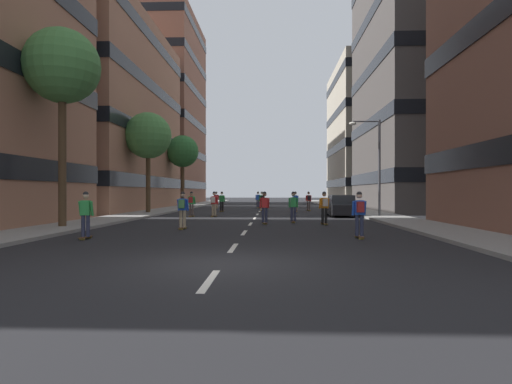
{
  "coord_description": "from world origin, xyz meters",
  "views": [
    {
      "loc": [
        1.28,
        -10.54,
        1.77
      ],
      "look_at": [
        0.0,
        20.29,
        1.74
      ],
      "focal_mm": 30.34,
      "sensor_mm": 36.0,
      "label": 1
    }
  ],
  "objects_px": {
    "street_tree_near": "(148,136)",
    "skater_2": "(258,199)",
    "skater_0": "(309,200)",
    "skater_1": "(86,213)",
    "skater_10": "(265,206)",
    "street_tree_far": "(183,152)",
    "skater_8": "(191,202)",
    "skater_12": "(214,202)",
    "skater_3": "(262,200)",
    "street_tree_mid": "(62,67)",
    "skater_4": "(295,201)",
    "skater_5": "(293,205)",
    "skater_9": "(183,208)",
    "skater_13": "(324,206)",
    "skater_11": "(359,212)",
    "parked_car_near": "(341,207)",
    "skater_6": "(222,201)",
    "skater_7": "(216,199)",
    "streetlamp_right": "(374,157)"
  },
  "relations": [
    {
      "from": "skater_3",
      "to": "skater_11",
      "type": "distance_m",
      "value": 23.31
    },
    {
      "from": "street_tree_mid",
      "to": "skater_5",
      "type": "height_order",
      "value": "street_tree_mid"
    },
    {
      "from": "skater_5",
      "to": "skater_9",
      "type": "bearing_deg",
      "value": -139.95
    },
    {
      "from": "streetlamp_right",
      "to": "skater_1",
      "type": "xyz_separation_m",
      "value": [
        -13.78,
        -13.84,
        -3.15
      ]
    },
    {
      "from": "street_tree_near",
      "to": "street_tree_mid",
      "type": "xyz_separation_m",
      "value": [
        0.0,
        -13.95,
        1.46
      ]
    },
    {
      "from": "parked_car_near",
      "to": "skater_7",
      "type": "bearing_deg",
      "value": 126.51
    },
    {
      "from": "street_tree_near",
      "to": "skater_12",
      "type": "relative_size",
      "value": 4.46
    },
    {
      "from": "skater_2",
      "to": "skater_8",
      "type": "bearing_deg",
      "value": -103.96
    },
    {
      "from": "skater_0",
      "to": "skater_7",
      "type": "relative_size",
      "value": 1.0
    },
    {
      "from": "skater_1",
      "to": "skater_10",
      "type": "distance_m",
      "value": 10.08
    },
    {
      "from": "skater_7",
      "to": "skater_12",
      "type": "height_order",
      "value": "same"
    },
    {
      "from": "parked_car_near",
      "to": "skater_6",
      "type": "xyz_separation_m",
      "value": [
        -9.35,
        6.71,
        0.29
      ]
    },
    {
      "from": "skater_0",
      "to": "street_tree_near",
      "type": "bearing_deg",
      "value": -157.06
    },
    {
      "from": "skater_1",
      "to": "skater_12",
      "type": "xyz_separation_m",
      "value": [
        2.79,
        14.36,
        0.03
      ]
    },
    {
      "from": "skater_2",
      "to": "skater_4",
      "type": "height_order",
      "value": "same"
    },
    {
      "from": "street_tree_near",
      "to": "street_tree_mid",
      "type": "bearing_deg",
      "value": -90.0
    },
    {
      "from": "street_tree_mid",
      "to": "street_tree_far",
      "type": "distance_m",
      "value": 26.95
    },
    {
      "from": "parked_car_near",
      "to": "skater_13",
      "type": "distance_m",
      "value": 8.13
    },
    {
      "from": "skater_6",
      "to": "skater_0",
      "type": "bearing_deg",
      "value": 13.55
    },
    {
      "from": "skater_2",
      "to": "skater_13",
      "type": "bearing_deg",
      "value": -79.2
    },
    {
      "from": "parked_car_near",
      "to": "skater_6",
      "type": "relative_size",
      "value": 2.47
    },
    {
      "from": "skater_7",
      "to": "skater_6",
      "type": "bearing_deg",
      "value": -79.03
    },
    {
      "from": "skater_1",
      "to": "skater_4",
      "type": "distance_m",
      "value": 23.99
    },
    {
      "from": "skater_1",
      "to": "skater_13",
      "type": "bearing_deg",
      "value": 37.29
    },
    {
      "from": "skater_1",
      "to": "street_tree_near",
      "type": "bearing_deg",
      "value": 99.4
    },
    {
      "from": "street_tree_near",
      "to": "skater_2",
      "type": "bearing_deg",
      "value": 55.72
    },
    {
      "from": "skater_0",
      "to": "skater_12",
      "type": "xyz_separation_m",
      "value": [
        -7.38,
        -9.44,
        0.0
      ]
    },
    {
      "from": "parked_car_near",
      "to": "street_tree_far",
      "type": "relative_size",
      "value": 0.56
    },
    {
      "from": "skater_3",
      "to": "skater_11",
      "type": "bearing_deg",
      "value": -79.33
    },
    {
      "from": "skater_1",
      "to": "skater_3",
      "type": "relative_size",
      "value": 1.0
    },
    {
      "from": "skater_4",
      "to": "skater_8",
      "type": "distance_m",
      "value": 11.18
    },
    {
      "from": "street_tree_mid",
      "to": "skater_5",
      "type": "bearing_deg",
      "value": 22.47
    },
    {
      "from": "skater_3",
      "to": "skater_12",
      "type": "xyz_separation_m",
      "value": [
        -3.11,
        -9.21,
        0.0
      ]
    },
    {
      "from": "skater_5",
      "to": "skater_2",
      "type": "bearing_deg",
      "value": 97.43
    },
    {
      "from": "streetlamp_right",
      "to": "skater_12",
      "type": "height_order",
      "value": "streetlamp_right"
    },
    {
      "from": "skater_6",
      "to": "parked_car_near",
      "type": "bearing_deg",
      "value": -35.67
    },
    {
      "from": "skater_7",
      "to": "skater_9",
      "type": "distance_m",
      "value": 25.68
    },
    {
      "from": "skater_1",
      "to": "skater_10",
      "type": "bearing_deg",
      "value": 49.97
    },
    {
      "from": "skater_12",
      "to": "skater_13",
      "type": "bearing_deg",
      "value": -45.39
    },
    {
      "from": "skater_6",
      "to": "skater_9",
      "type": "relative_size",
      "value": 1.0
    },
    {
      "from": "skater_1",
      "to": "skater_3",
      "type": "bearing_deg",
      "value": 75.95
    },
    {
      "from": "street_tree_near",
      "to": "street_tree_far",
      "type": "bearing_deg",
      "value": 90.0
    },
    {
      "from": "street_tree_far",
      "to": "skater_8",
      "type": "bearing_deg",
      "value": -75.99
    },
    {
      "from": "skater_8",
      "to": "streetlamp_right",
      "type": "bearing_deg",
      "value": -1.27
    },
    {
      "from": "street_tree_mid",
      "to": "skater_13",
      "type": "xyz_separation_m",
      "value": [
        12.7,
        3.1,
        -6.63
      ]
    },
    {
      "from": "skater_10",
      "to": "skater_12",
      "type": "bearing_deg",
      "value": 119.09
    },
    {
      "from": "skater_6",
      "to": "skater_11",
      "type": "bearing_deg",
      "value": -69.88
    },
    {
      "from": "skater_10",
      "to": "parked_car_near",
      "type": "bearing_deg",
      "value": 54.83
    },
    {
      "from": "skater_3",
      "to": "skater_7",
      "type": "relative_size",
      "value": 1.0
    },
    {
      "from": "street_tree_near",
      "to": "skater_8",
      "type": "xyz_separation_m",
      "value": [
        4.26,
        -4.1,
        -5.17
      ]
    }
  ]
}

